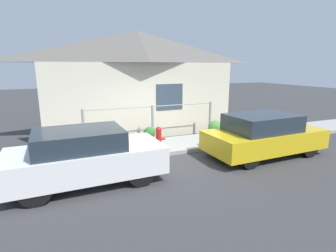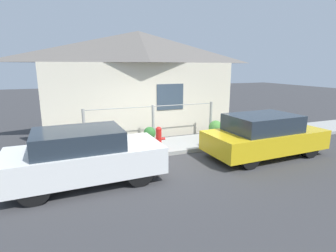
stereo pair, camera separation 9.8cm
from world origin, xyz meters
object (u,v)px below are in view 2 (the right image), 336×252
object	(u,v)px
fire_hydrant	(159,138)
potted_plant_corner	(216,128)
potted_plant_by_fence	(98,143)
car_left	(84,156)
potted_plant_near_hydrant	(150,134)
car_right	(264,135)

from	to	relation	value
fire_hydrant	potted_plant_corner	world-z (taller)	fire_hydrant
potted_plant_by_fence	potted_plant_corner	xyz separation A→B (m)	(4.43, 0.18, 0.08)
car_left	fire_hydrant	bearing A→B (deg)	29.17
car_left	potted_plant_near_hydrant	bearing A→B (deg)	41.60
car_right	fire_hydrant	world-z (taller)	car_right
car_right	fire_hydrant	bearing A→B (deg)	152.12
fire_hydrant	potted_plant_near_hydrant	world-z (taller)	fire_hydrant
potted_plant_by_fence	potted_plant_near_hydrant	bearing A→B (deg)	6.64
fire_hydrant	potted_plant_by_fence	bearing A→B (deg)	163.08
car_right	fire_hydrant	size ratio (longest dim) A/B	5.06
car_left	potted_plant_by_fence	distance (m)	2.10
car_right	potted_plant_by_fence	world-z (taller)	car_right
potted_plant_near_hydrant	potted_plant_corner	distance (m)	2.65
car_right	potted_plant_near_hydrant	size ratio (longest dim) A/B	6.51
car_left	car_right	size ratio (longest dim) A/B	0.95
car_right	potted_plant_by_fence	xyz separation A→B (m)	(-4.82, 2.00, -0.28)
potted_plant_near_hydrant	potted_plant_corner	size ratio (longest dim) A/B	0.95
car_right	potted_plant_near_hydrant	world-z (taller)	car_right
car_right	potted_plant_by_fence	bearing A→B (deg)	155.40
car_right	potted_plant_near_hydrant	bearing A→B (deg)	141.98
fire_hydrant	car_right	bearing A→B (deg)	-25.85
fire_hydrant	car_left	bearing A→B (deg)	-148.91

